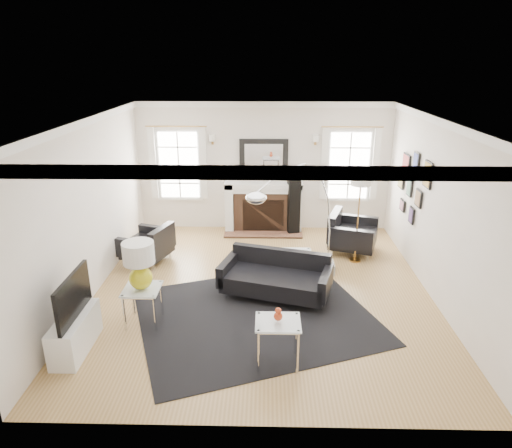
{
  "coord_description": "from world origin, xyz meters",
  "views": [
    {
      "loc": [
        0.05,
        -6.78,
        3.67
      ],
      "look_at": [
        -0.11,
        0.3,
        1.07
      ],
      "focal_mm": 32.0,
      "sensor_mm": 36.0,
      "label": 1
    }
  ],
  "objects_px": {
    "coffee_table": "(287,259)",
    "gourd_lamp": "(139,262)",
    "fireplace": "(263,208)",
    "armchair_right": "(350,234)",
    "arc_floor_lamp": "(296,221)",
    "sofa": "(276,277)",
    "armchair_left": "(149,245)"
  },
  "relations": [
    {
      "from": "armchair_right",
      "to": "arc_floor_lamp",
      "type": "xyz_separation_m",
      "value": [
        -1.19,
        -1.49,
        0.81
      ]
    },
    {
      "from": "fireplace",
      "to": "armchair_right",
      "type": "height_order",
      "value": "fireplace"
    },
    {
      "from": "fireplace",
      "to": "armchair_right",
      "type": "distance_m",
      "value": 2.07
    },
    {
      "from": "fireplace",
      "to": "sofa",
      "type": "height_order",
      "value": "fireplace"
    },
    {
      "from": "coffee_table",
      "to": "arc_floor_lamp",
      "type": "relative_size",
      "value": 0.41
    },
    {
      "from": "armchair_right",
      "to": "sofa",
      "type": "bearing_deg",
      "value": -129.61
    },
    {
      "from": "sofa",
      "to": "armchair_left",
      "type": "distance_m",
      "value": 2.68
    },
    {
      "from": "sofa",
      "to": "armchair_right",
      "type": "bearing_deg",
      "value": 50.39
    },
    {
      "from": "armchair_left",
      "to": "arc_floor_lamp",
      "type": "distance_m",
      "value": 2.97
    },
    {
      "from": "armchair_left",
      "to": "arc_floor_lamp",
      "type": "relative_size",
      "value": 0.49
    },
    {
      "from": "coffee_table",
      "to": "arc_floor_lamp",
      "type": "height_order",
      "value": "arc_floor_lamp"
    },
    {
      "from": "sofa",
      "to": "armchair_right",
      "type": "xyz_separation_m",
      "value": [
        1.5,
        1.81,
        0.06
      ]
    },
    {
      "from": "coffee_table",
      "to": "gourd_lamp",
      "type": "distance_m",
      "value": 2.69
    },
    {
      "from": "fireplace",
      "to": "armchair_left",
      "type": "xyz_separation_m",
      "value": [
        -2.14,
        -1.68,
        -0.21
      ]
    },
    {
      "from": "armchair_right",
      "to": "fireplace",
      "type": "bearing_deg",
      "value": 147.17
    },
    {
      "from": "fireplace",
      "to": "arc_floor_lamp",
      "type": "distance_m",
      "value": 2.74
    },
    {
      "from": "coffee_table",
      "to": "gourd_lamp",
      "type": "xyz_separation_m",
      "value": [
        -2.14,
        -1.5,
        0.61
      ]
    },
    {
      "from": "sofa",
      "to": "arc_floor_lamp",
      "type": "distance_m",
      "value": 0.97
    },
    {
      "from": "gourd_lamp",
      "to": "coffee_table",
      "type": "bearing_deg",
      "value": 34.98
    },
    {
      "from": "sofa",
      "to": "gourd_lamp",
      "type": "bearing_deg",
      "value": -155.19
    },
    {
      "from": "fireplace",
      "to": "coffee_table",
      "type": "height_order",
      "value": "fireplace"
    },
    {
      "from": "fireplace",
      "to": "sofa",
      "type": "relative_size",
      "value": 0.89
    },
    {
      "from": "coffee_table",
      "to": "gourd_lamp",
      "type": "height_order",
      "value": "gourd_lamp"
    },
    {
      "from": "arc_floor_lamp",
      "to": "fireplace",
      "type": "bearing_deg",
      "value": 101.76
    },
    {
      "from": "fireplace",
      "to": "sofa",
      "type": "bearing_deg",
      "value": -85.48
    },
    {
      "from": "armchair_right",
      "to": "arc_floor_lamp",
      "type": "bearing_deg",
      "value": -128.44
    },
    {
      "from": "sofa",
      "to": "arc_floor_lamp",
      "type": "xyz_separation_m",
      "value": [
        0.31,
        0.32,
        0.87
      ]
    },
    {
      "from": "fireplace",
      "to": "gourd_lamp",
      "type": "height_order",
      "value": "gourd_lamp"
    },
    {
      "from": "armchair_right",
      "to": "coffee_table",
      "type": "distance_m",
      "value": 1.77
    },
    {
      "from": "sofa",
      "to": "gourd_lamp",
      "type": "relative_size",
      "value": 2.69
    },
    {
      "from": "sofa",
      "to": "armchair_left",
      "type": "height_order",
      "value": "armchair_left"
    },
    {
      "from": "sofa",
      "to": "armchair_left",
      "type": "relative_size",
      "value": 1.77
    }
  ]
}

